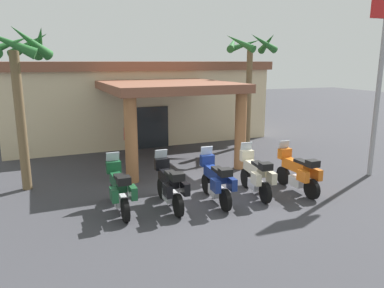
{
  "coord_description": "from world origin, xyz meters",
  "views": [
    {
      "loc": [
        -4.53,
        -10.73,
        4.33
      ],
      "look_at": [
        0.37,
        2.32,
        1.2
      ],
      "focal_mm": 34.61,
      "sensor_mm": 36.0,
      "label": 1
    }
  ],
  "objects_px": {
    "roadside_sign": "(382,53)",
    "palm_tree_roadside": "(15,63)",
    "motorcycle_cream": "(256,175)",
    "motorcycle_orange": "(298,172)",
    "pedestrian": "(130,138)",
    "motel_building": "(134,99)",
    "motorcycle_black": "(170,185)",
    "palm_tree_near_portico": "(249,59)",
    "motorcycle_blue": "(216,181)",
    "motorcycle_green": "(119,189)"
  },
  "relations": [
    {
      "from": "motorcycle_green",
      "to": "motorcycle_orange",
      "type": "bearing_deg",
      "value": -95.54
    },
    {
      "from": "motorcycle_blue",
      "to": "pedestrian",
      "type": "height_order",
      "value": "pedestrian"
    },
    {
      "from": "motorcycle_green",
      "to": "palm_tree_roadside",
      "type": "xyz_separation_m",
      "value": [
        -2.67,
        3.11,
        3.57
      ]
    },
    {
      "from": "motorcycle_black",
      "to": "pedestrian",
      "type": "bearing_deg",
      "value": -1.14
    },
    {
      "from": "motorcycle_orange",
      "to": "motorcycle_green",
      "type": "bearing_deg",
      "value": 85.09
    },
    {
      "from": "motel_building",
      "to": "motorcycle_blue",
      "type": "relative_size",
      "value": 6.53
    },
    {
      "from": "motorcycle_black",
      "to": "palm_tree_roadside",
      "type": "xyz_separation_m",
      "value": [
        -4.15,
        3.3,
        3.57
      ]
    },
    {
      "from": "roadside_sign",
      "to": "motel_building",
      "type": "bearing_deg",
      "value": 122.76
    },
    {
      "from": "motorcycle_blue",
      "to": "motorcycle_cream",
      "type": "relative_size",
      "value": 1.0
    },
    {
      "from": "motorcycle_blue",
      "to": "motorcycle_cream",
      "type": "height_order",
      "value": "same"
    },
    {
      "from": "motorcycle_black",
      "to": "motorcycle_orange",
      "type": "bearing_deg",
      "value": -93.78
    },
    {
      "from": "pedestrian",
      "to": "palm_tree_roadside",
      "type": "xyz_separation_m",
      "value": [
        -4.16,
        -2.78,
        3.3
      ]
    },
    {
      "from": "pedestrian",
      "to": "motorcycle_black",
      "type": "bearing_deg",
      "value": 16.38
    },
    {
      "from": "motorcycle_cream",
      "to": "motorcycle_orange",
      "type": "xyz_separation_m",
      "value": [
        1.48,
        -0.23,
        0.0
      ]
    },
    {
      "from": "pedestrian",
      "to": "palm_tree_near_portico",
      "type": "height_order",
      "value": "palm_tree_near_portico"
    },
    {
      "from": "motel_building",
      "to": "roadside_sign",
      "type": "height_order",
      "value": "roadside_sign"
    },
    {
      "from": "motorcycle_blue",
      "to": "palm_tree_roadside",
      "type": "distance_m",
      "value": 7.47
    },
    {
      "from": "pedestrian",
      "to": "roadside_sign",
      "type": "distance_m",
      "value": 10.65
    },
    {
      "from": "motorcycle_orange",
      "to": "pedestrian",
      "type": "relative_size",
      "value": 1.32
    },
    {
      "from": "motorcycle_green",
      "to": "pedestrian",
      "type": "relative_size",
      "value": 1.32
    },
    {
      "from": "pedestrian",
      "to": "palm_tree_near_portico",
      "type": "xyz_separation_m",
      "value": [
        6.23,
        0.55,
        3.46
      ]
    },
    {
      "from": "palm_tree_near_portico",
      "to": "roadside_sign",
      "type": "height_order",
      "value": "roadside_sign"
    },
    {
      "from": "motorcycle_cream",
      "to": "roadside_sign",
      "type": "relative_size",
      "value": 0.32
    },
    {
      "from": "palm_tree_roadside",
      "to": "roadside_sign",
      "type": "xyz_separation_m",
      "value": [
        12.38,
        -2.92,
        0.35
      ]
    },
    {
      "from": "motorcycle_black",
      "to": "palm_tree_roadside",
      "type": "distance_m",
      "value": 6.39
    },
    {
      "from": "motel_building",
      "to": "motorcycle_blue",
      "type": "height_order",
      "value": "motel_building"
    },
    {
      "from": "motorcycle_black",
      "to": "motorcycle_blue",
      "type": "height_order",
      "value": "same"
    },
    {
      "from": "motel_building",
      "to": "roadside_sign",
      "type": "bearing_deg",
      "value": -59.82
    },
    {
      "from": "motorcycle_black",
      "to": "roadside_sign",
      "type": "distance_m",
      "value": 9.12
    },
    {
      "from": "palm_tree_roadside",
      "to": "roadside_sign",
      "type": "height_order",
      "value": "roadside_sign"
    },
    {
      "from": "motel_building",
      "to": "pedestrian",
      "type": "relative_size",
      "value": 8.65
    },
    {
      "from": "motorcycle_orange",
      "to": "roadside_sign",
      "type": "height_order",
      "value": "roadside_sign"
    },
    {
      "from": "pedestrian",
      "to": "motorcycle_green",
      "type": "bearing_deg",
      "value": 2.3
    },
    {
      "from": "motorcycle_orange",
      "to": "palm_tree_near_portico",
      "type": "distance_m",
      "value": 7.99
    },
    {
      "from": "motorcycle_black",
      "to": "roadside_sign",
      "type": "bearing_deg",
      "value": -88.39
    },
    {
      "from": "palm_tree_near_portico",
      "to": "palm_tree_roadside",
      "type": "xyz_separation_m",
      "value": [
        -10.39,
        -3.32,
        -0.16
      ]
    },
    {
      "from": "motorcycle_blue",
      "to": "motorcycle_cream",
      "type": "xyz_separation_m",
      "value": [
        1.48,
        0.12,
        0.0
      ]
    },
    {
      "from": "motorcycle_cream",
      "to": "motorcycle_blue",
      "type": "bearing_deg",
      "value": 100.39
    },
    {
      "from": "motorcycle_cream",
      "to": "pedestrian",
      "type": "relative_size",
      "value": 1.32
    },
    {
      "from": "motorcycle_green",
      "to": "palm_tree_roadside",
      "type": "bearing_deg",
      "value": 39.0
    },
    {
      "from": "motorcycle_green",
      "to": "motorcycle_black",
      "type": "distance_m",
      "value": 1.49
    },
    {
      "from": "motel_building",
      "to": "palm_tree_roadside",
      "type": "height_order",
      "value": "palm_tree_roadside"
    },
    {
      "from": "motorcycle_cream",
      "to": "pedestrian",
      "type": "distance_m",
      "value": 6.74
    },
    {
      "from": "motorcycle_black",
      "to": "motorcycle_blue",
      "type": "distance_m",
      "value": 1.48
    },
    {
      "from": "motorcycle_orange",
      "to": "palm_tree_roadside",
      "type": "xyz_separation_m",
      "value": [
        -8.58,
        3.51,
        3.57
      ]
    },
    {
      "from": "motorcycle_blue",
      "to": "roadside_sign",
      "type": "relative_size",
      "value": 0.32
    },
    {
      "from": "motel_building",
      "to": "motorcycle_cream",
      "type": "distance_m",
      "value": 11.34
    },
    {
      "from": "roadside_sign",
      "to": "palm_tree_roadside",
      "type": "bearing_deg",
      "value": 166.72
    },
    {
      "from": "motorcycle_cream",
      "to": "palm_tree_roadside",
      "type": "distance_m",
      "value": 8.6
    },
    {
      "from": "palm_tree_near_portico",
      "to": "motorcycle_cream",
      "type": "bearing_deg",
      "value": -116.51
    }
  ]
}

